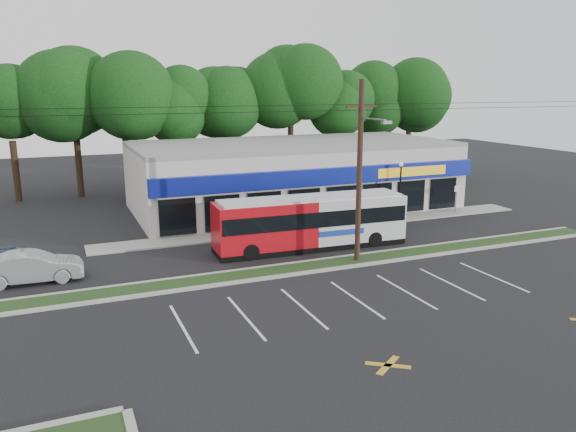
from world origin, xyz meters
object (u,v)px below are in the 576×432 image
Objects in this scene: sign_post at (456,194)px; car_dark at (371,225)px; pedestrian_b at (384,215)px; lamp_post at (400,184)px; metrobus at (311,221)px; utility_pole at (358,166)px; pedestrian_a at (336,223)px; car_silver at (32,267)px; car_blue at (14,258)px.

sign_post reaches higher than car_dark.
lamp_post is at bearing -125.12° from pedestrian_b.
metrobus is (-9.23, -4.30, -0.98)m from lamp_post.
sign_post is (13.17, 7.65, -3.86)m from utility_pole.
utility_pole is at bearing 150.33° from car_dark.
lamp_post is at bearing -164.55° from pedestrian_a.
utility_pole is at bearing -99.42° from car_silver.
pedestrian_b is (7.23, 3.20, -0.95)m from metrobus.
utility_pole reaches higher than car_dark.
pedestrian_b is (4.37, 1.05, -0.09)m from pedestrian_a.
car_blue is 2.51× the size of pedestrian_a.
utility_pole is at bearing -70.95° from metrobus.
car_dark is 2.83× the size of pedestrian_b.
car_dark is at bearing -161.87° from sign_post.
pedestrian_a is at bearing 39.62° from metrobus.
car_silver is (-24.74, -4.48, -1.87)m from lamp_post.
car_dark is 21.37m from car_blue.
car_dark is (-9.38, -3.07, -0.84)m from sign_post.
car_silver is 2.85m from car_blue.
car_dark is 20.40m from car_silver.
pedestrian_a is (-11.37, -1.92, -0.72)m from sign_post.
utility_pole is at bearing -116.09° from car_blue.
car_blue is at bearing 95.93° from car_dark.
metrobus is 5.04m from car_dark.
lamp_post is 10.23m from metrobus.
utility_pole is 30.07× the size of pedestrian_a.
metrobus is at bearing -105.61° from car_blue.
pedestrian_a is at bearing -170.43° from sign_post.
car_silver reaches higher than pedestrian_b.
car_dark is (-4.38, -3.30, -1.96)m from lamp_post.
lamp_post is 25.21m from car_silver.
utility_pole is 10.29m from pedestrian_b.
pedestrian_a reaches higher than car_blue.
pedestrian_a reaches higher than car_dark.
lamp_post reaches higher than car_silver.
pedestrian_a is at bearing -80.60° from car_silver.
sign_post is 0.53× the size of car_blue.
car_dark is at bearing -84.53° from car_silver.
car_dark is at bearing 146.74° from pedestrian_a.
car_dark reaches higher than car_blue.
pedestrian_b is at bearing -169.69° from pedestrian_a.
pedestrian_a is (2.86, 2.16, -0.86)m from metrobus.
car_dark is at bearing 50.39° from utility_pole.
utility_pole is 11.92× the size of car_dark.
car_dark is 2.52× the size of pedestrian_a.
metrobus is 2.47× the size of car_silver.
pedestrian_a is (18.37, 2.34, 0.03)m from car_silver.
sign_post reaches higher than car_silver.
pedestrian_a is 4.49m from pedestrian_b.
car_dark is at bearing 68.85° from pedestrian_b.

